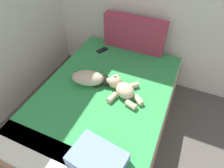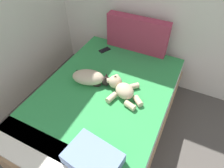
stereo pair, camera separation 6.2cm
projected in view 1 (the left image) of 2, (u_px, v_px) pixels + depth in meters
name	position (u px, v px, depth m)	size (l,w,h in m)	color
bed	(105.00, 109.00, 2.18)	(1.33, 1.91, 0.53)	#9E7A56
patterned_cushion	(134.00, 34.00, 2.41)	(0.77, 0.12, 0.43)	#A5334C
cat	(90.00, 78.00, 2.04)	(0.44, 0.28, 0.15)	#C6B293
teddy_bear	(122.00, 88.00, 1.94)	(0.45, 0.37, 0.15)	beige
cell_phone	(102.00, 50.00, 2.53)	(0.13, 0.16, 0.01)	black
throw_pillow	(97.00, 159.00, 1.43)	(0.40, 0.28, 0.11)	#728CB7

